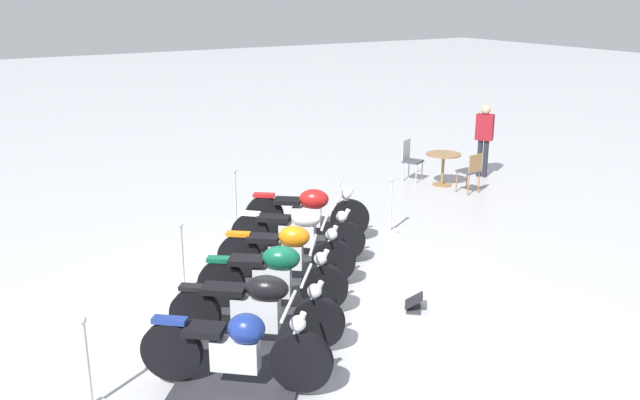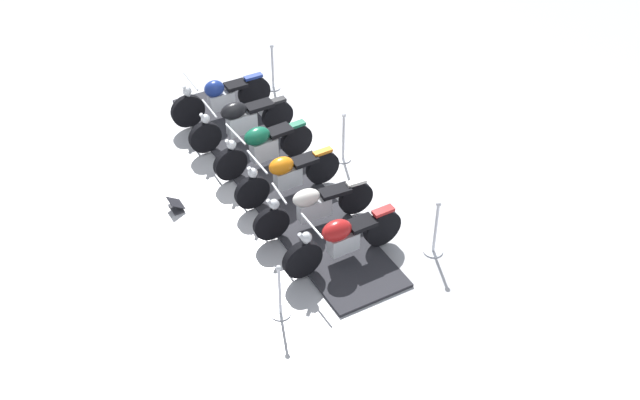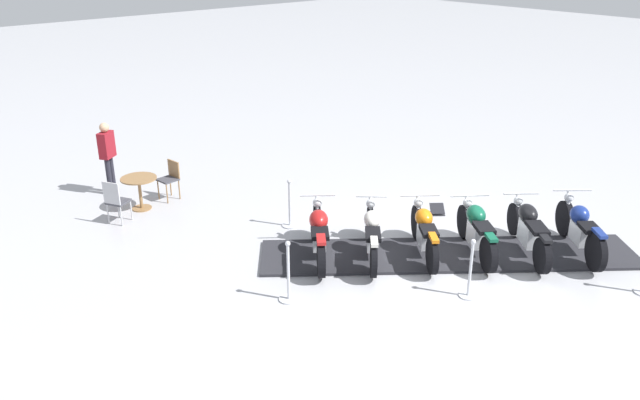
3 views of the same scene
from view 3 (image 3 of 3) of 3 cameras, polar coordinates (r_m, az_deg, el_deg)
The scene contains 16 objects.
ground_plane at distance 12.54m, azimuth 11.40°, elevation -4.92°, with size 80.00×80.00×0.00m, color #B2B2B7.
display_platform at distance 12.53m, azimuth 11.41°, elevation -4.80°, with size 7.18×1.40×0.06m, color #28282D.
motorcycle_navy at distance 13.14m, azimuth 22.19°, elevation -2.34°, with size 1.77×1.51×1.04m.
motorcycle_black at distance 12.76m, azimuth 18.11°, elevation -2.43°, with size 1.81×1.53×0.97m.
motorcycle_forest at distance 12.45m, azimuth 13.79°, elevation -2.56°, with size 1.78×1.35×0.98m.
motorcycle_copper at distance 12.23m, azimuth 9.28°, elevation -2.72°, with size 1.74×1.41×0.98m.
motorcycle_cream at distance 12.08m, azimuth 4.65°, elevation -2.90°, with size 1.74×1.64×0.96m.
motorcycle_maroon at distance 12.00m, azimuth -0.10°, elevation -2.91°, with size 1.85×1.50×1.01m.
stanchion_left_mid at distance 11.12m, azimuth 13.22°, elevation -6.76°, with size 0.31×0.31×1.08m.
stanchion_right_rear at distance 13.39m, azimuth -2.72°, elevation -1.03°, with size 0.33×0.33×1.05m.
stanchion_left_rear at distance 10.75m, azimuth -2.83°, elevation -7.32°, with size 0.34×0.34×1.10m.
info_placard at distance 14.27m, azimuth 10.40°, elevation -1.01°, with size 0.39×0.40×0.23m.
cafe_table at distance 14.70m, azimuth -15.84°, elevation 1.26°, with size 0.79×0.79×0.74m.
cafe_chair_near_table at distance 15.12m, azimuth -13.24°, elevation 2.02°, with size 0.44×0.44×0.90m.
cafe_chair_across_table at distance 14.11m, azimuth -17.80°, elevation 0.05°, with size 0.54×0.54×0.96m.
bystander_person at distance 15.64m, azimuth -18.46°, elevation 4.11°, with size 0.41×0.45×1.73m.
Camera 3 is at (-6.55, 9.03, 5.72)m, focal length 35.82 mm.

